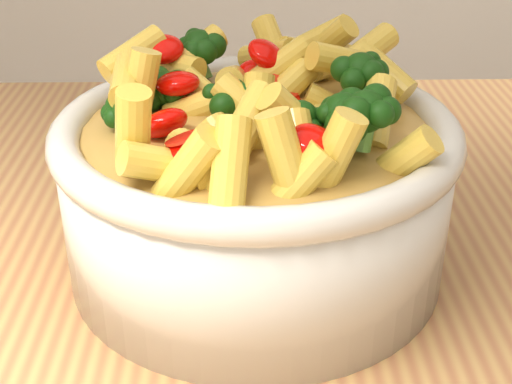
{
  "coord_description": "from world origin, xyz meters",
  "views": [
    {
      "loc": [
        -0.1,
        -0.39,
        1.18
      ],
      "look_at": [
        -0.09,
        0.02,
        0.96
      ],
      "focal_mm": 50.0,
      "sensor_mm": 36.0,
      "label": 1
    }
  ],
  "objects": [
    {
      "name": "serving_bowl",
      "position": [
        -0.09,
        0.02,
        0.96
      ],
      "size": [
        0.26,
        0.26,
        0.11
      ],
      "color": "silver",
      "rests_on": "table"
    },
    {
      "name": "pasta_salad",
      "position": [
        -0.09,
        0.02,
        1.03
      ],
      "size": [
        0.21,
        0.21,
        0.05
      ],
      "color": "#FFDB50",
      "rests_on": "serving_bowl"
    }
  ]
}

